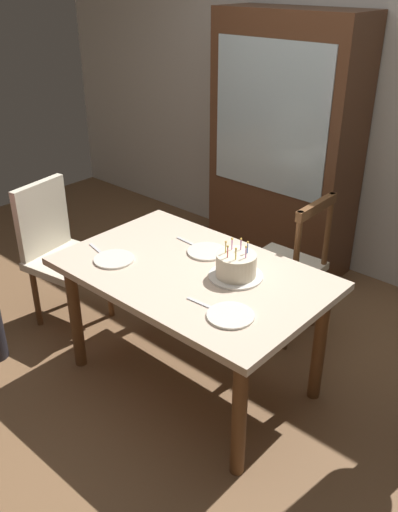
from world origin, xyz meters
TOP-DOWN VIEW (x-y plane):
  - ground at (0.00, 0.00)m, footprint 6.40×6.40m
  - back_wall at (0.00, 1.85)m, footprint 6.40×0.10m
  - dining_table at (0.00, 0.00)m, footprint 1.40×0.90m
  - birthday_cake at (0.22, 0.10)m, footprint 0.28×0.28m
  - plate_near_celebrant at (-0.39, -0.20)m, footprint 0.22×0.22m
  - plate_far_side at (-0.07, 0.20)m, footprint 0.22×0.22m
  - plate_near_guest at (0.42, -0.20)m, footprint 0.22×0.22m
  - fork_near_celebrant at (-0.55, -0.19)m, footprint 0.18×0.06m
  - fork_far_side at (-0.23, 0.22)m, footprint 0.18×0.03m
  - fork_near_guest at (0.26, -0.21)m, footprint 0.18×0.03m
  - chair_spindle_back at (0.10, 0.77)m, footprint 0.45×0.45m
  - chair_upholstered at (-1.09, -0.10)m, footprint 0.51×0.51m
  - china_cabinet at (-0.48, 1.56)m, footprint 1.10×0.45m

SIDE VIEW (x-z plane):
  - ground at x=0.00m, z-range 0.00..0.00m
  - chair_spindle_back at x=0.10m, z-range -0.02..0.93m
  - chair_upholstered at x=-1.09m, z-range 0.06..1.01m
  - dining_table at x=0.00m, z-range 0.27..1.00m
  - fork_near_celebrant at x=-0.55m, z-range 0.73..0.74m
  - fork_far_side at x=-0.23m, z-range 0.73..0.74m
  - fork_near_guest at x=0.26m, z-range 0.73..0.74m
  - plate_near_celebrant at x=-0.39m, z-range 0.73..0.74m
  - plate_far_side at x=-0.07m, z-range 0.73..0.74m
  - plate_near_guest at x=0.42m, z-range 0.73..0.74m
  - birthday_cake at x=0.22m, z-range 0.69..0.89m
  - china_cabinet at x=-0.48m, z-range 0.00..1.90m
  - back_wall at x=0.00m, z-range 0.00..2.60m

